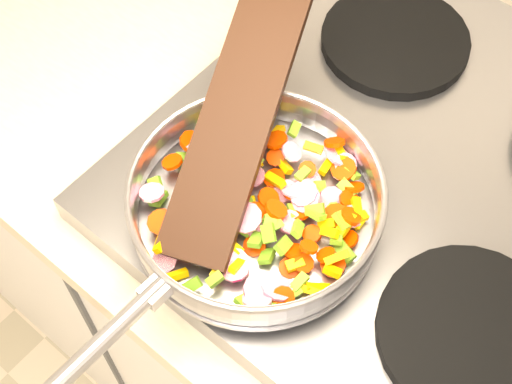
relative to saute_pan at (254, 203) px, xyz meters
The scene contains 7 objects.
cooktop 0.22m from the saute_pan, 59.17° to the left, with size 0.60×0.60×0.04m, color #939399.
grate_fl 0.06m from the saute_pan, 129.49° to the left, with size 0.19×0.19×0.02m, color black.
grate_fr 0.25m from the saute_pan, ahead, with size 0.19×0.19×0.02m, color black.
grate_bl 0.32m from the saute_pan, 95.84° to the left, with size 0.19×0.19×0.02m, color black.
saute_pan is the anchor object (origin of this frame).
vegetable_heap 0.02m from the saute_pan, 46.09° to the left, with size 0.24×0.25×0.04m.
wooden_spatula 0.10m from the saute_pan, 140.66° to the left, with size 0.33×0.07×0.02m, color black.
Camera 1 is at (-0.56, 1.19, 1.62)m, focal length 50.00 mm.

